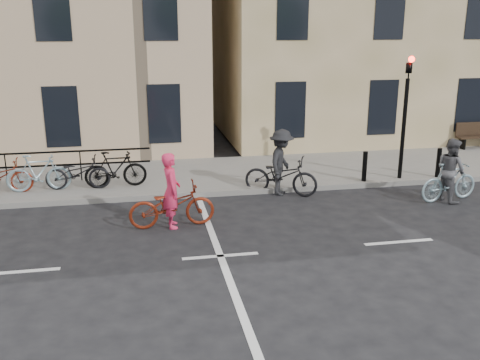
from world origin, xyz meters
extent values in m
plane|color=black|center=(0.00, 0.00, 0.00)|extent=(120.00, 120.00, 0.00)
cube|color=slate|center=(-4.00, 6.00, 0.07)|extent=(46.00, 4.00, 0.15)
cylinder|color=black|center=(6.20, 4.35, 1.65)|extent=(0.12, 0.12, 3.00)
imported|color=black|center=(6.20, 4.35, 3.60)|extent=(0.15, 0.18, 0.90)
sphere|color=#FF0C05|center=(6.20, 4.23, 3.70)|extent=(0.18, 0.18, 0.18)
cylinder|color=black|center=(5.00, 4.25, 0.60)|extent=(0.14, 0.14, 0.90)
cylinder|color=black|center=(7.40, 4.25, 0.60)|extent=(0.14, 0.14, 0.90)
cube|color=black|center=(10.40, 7.65, 0.35)|extent=(0.06, 0.38, 0.40)
cube|color=black|center=(11.00, 7.65, 0.58)|extent=(1.60, 0.40, 0.06)
cube|color=black|center=(11.00, 7.83, 0.87)|extent=(1.60, 0.06, 0.50)
cube|color=black|center=(-4.88, 5.90, 0.62)|extent=(7.25, 0.04, 0.95)
imported|color=#88A6B2|center=(-4.35, 5.00, 0.68)|extent=(1.75, 0.49, 1.05)
imported|color=black|center=(-3.30, 5.00, 0.62)|extent=(1.80, 0.63, 0.95)
imported|color=black|center=(-2.25, 5.00, 0.68)|extent=(1.75, 0.49, 1.05)
imported|color=maroon|center=(-0.86, 1.92, 0.53)|extent=(2.06, 0.83, 1.06)
imported|color=#EB2957|center=(-0.86, 1.92, 0.90)|extent=(0.47, 0.68, 1.80)
imported|color=#88A6B2|center=(6.69, 2.49, 0.54)|extent=(1.85, 0.81, 1.08)
imported|color=#4F4E53|center=(6.69, 2.49, 0.87)|extent=(0.79, 0.94, 1.73)
imported|color=black|center=(2.34, 3.90, 0.55)|extent=(2.19, 1.66, 1.10)
imported|color=black|center=(2.34, 3.90, 0.94)|extent=(1.19, 1.39, 1.87)
camera|label=1|loc=(-1.52, -10.14, 4.61)|focal=40.00mm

